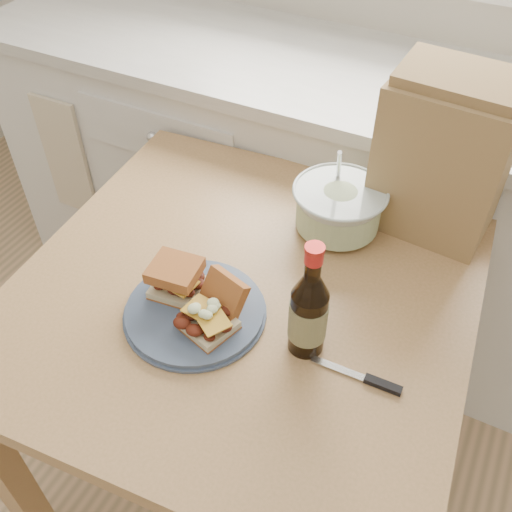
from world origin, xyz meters
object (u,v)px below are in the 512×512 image
at_px(plate, 195,311).
at_px(beer_bottle, 309,312).
at_px(dining_table, 245,320).
at_px(paper_bag, 441,162).
at_px(coleslaw_bowl, 338,210).

distance_m(plate, beer_bottle, 0.25).
bearing_deg(plate, dining_table, 66.50).
relative_size(beer_bottle, paper_bag, 0.74).
distance_m(dining_table, paper_bag, 0.56).
bearing_deg(dining_table, coleslaw_bowl, 63.56).
distance_m(dining_table, coleslaw_bowl, 0.33).
height_order(dining_table, plate, plate).
distance_m(beer_bottle, paper_bag, 0.48).
bearing_deg(dining_table, paper_bag, 48.25).
bearing_deg(paper_bag, coleslaw_bowl, -142.66).
height_order(coleslaw_bowl, paper_bag, paper_bag).
bearing_deg(coleslaw_bowl, dining_table, -111.97).
distance_m(coleslaw_bowl, beer_bottle, 0.36).
relative_size(coleslaw_bowl, beer_bottle, 0.84).
xyz_separation_m(dining_table, beer_bottle, (0.18, -0.09, 0.21)).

